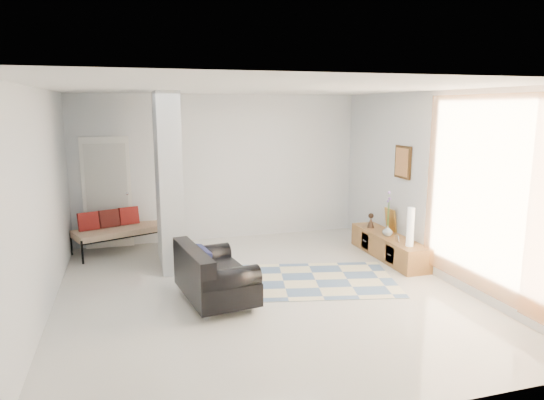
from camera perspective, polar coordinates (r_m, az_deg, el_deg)
name	(u,v)px	position (r m, az deg, el deg)	size (l,w,h in m)	color
floor	(261,292)	(6.95, -1.30, -10.74)	(6.00, 6.00, 0.00)	beige
ceiling	(260,88)	(6.46, -1.40, 13.01)	(6.00, 6.00, 0.00)	white
wall_back	(220,168)	(9.46, -6.13, 3.78)	(6.00, 6.00, 0.00)	silver
wall_front	(363,260)	(3.83, 10.61, -6.95)	(6.00, 6.00, 0.00)	silver
wall_left	(39,206)	(6.43, -25.73, -0.60)	(6.00, 6.00, 0.00)	silver
wall_right	(436,185)	(7.74, 18.71, 1.69)	(6.00, 6.00, 0.00)	silver
partition_column	(168,181)	(7.94, -12.11, 2.24)	(0.35, 1.20, 2.80)	#AFB5B7
hallway_door	(107,193)	(9.33, -18.82, 0.80)	(0.85, 0.06, 2.04)	white
curtain	(485,195)	(6.79, 23.74, 0.54)	(2.55, 2.55, 0.00)	orange
wall_art	(403,162)	(8.43, 15.14, 4.32)	(0.04, 0.45, 0.55)	#3E2811
media_console	(388,246)	(8.61, 13.52, -5.29)	(0.45, 1.95, 0.80)	brown
loveseat	(212,275)	(6.55, -7.12, -8.78)	(0.99, 1.47, 0.76)	silver
daybed	(118,228)	(9.11, -17.65, -3.20)	(1.71, 1.19, 0.77)	black
area_rug	(315,280)	(7.39, 5.13, -9.38)	(2.34, 1.56, 0.01)	beige
cylinder_lamp	(410,227)	(7.92, 15.98, -3.06)	(0.11, 0.11, 0.62)	beige
bronze_figurine	(371,221)	(8.98, 11.55, -2.38)	(0.13, 0.13, 0.26)	#342217
vase	(387,231)	(8.48, 13.43, -3.54)	(0.17, 0.17, 0.18)	silver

